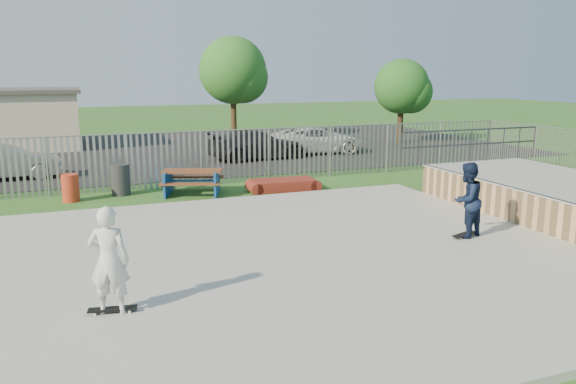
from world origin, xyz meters
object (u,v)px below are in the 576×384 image
object	(u,v)px
car_white	(316,140)
tree_mid	(233,71)
funbox	(283,186)
car_silver	(7,162)
skater_white	(109,260)
car_dark	(257,145)
skater_navy	(467,200)
trash_bin_grey	(121,180)
tree_right	(402,87)
picnic_table	(193,182)
trash_bin_red	(70,188)

from	to	relation	value
car_white	tree_mid	size ratio (longest dim) A/B	0.79
funbox	car_white	distance (m)	9.51
car_silver	skater_white	size ratio (longest dim) A/B	2.17
car_dark	skater_navy	world-z (taller)	skater_navy
trash_bin_grey	tree_right	size ratio (longest dim) A/B	0.22
tree_right	skater_white	world-z (taller)	tree_right
trash_bin_grey	tree_right	distance (m)	18.84
car_white	skater_white	xyz separation A→B (m)	(-11.17, -16.92, 0.37)
picnic_table	trash_bin_red	distance (m)	3.92
car_dark	trash_bin_grey	bearing A→B (deg)	125.63
trash_bin_grey	car_white	distance (m)	12.20
funbox	trash_bin_grey	distance (m)	5.55
car_dark	car_white	size ratio (longest dim) A/B	0.97
trash_bin_grey	skater_white	size ratio (longest dim) A/B	0.57
car_dark	tree_mid	distance (m)	8.63
car_silver	tree_right	xyz separation A→B (m)	(20.31, 4.38, 2.57)
funbox	trash_bin_red	world-z (taller)	trash_bin_red
car_silver	car_dark	size ratio (longest dim) A/B	0.85
car_dark	skater_navy	xyz separation A→B (m)	(0.66, -14.56, 0.37)
funbox	car_silver	size ratio (longest dim) A/B	0.54
tree_right	trash_bin_red	bearing A→B (deg)	-152.85
tree_mid	car_dark	bearing A→B (deg)	-97.63
trash_bin_red	tree_mid	world-z (taller)	tree_mid
trash_bin_red	tree_mid	bearing A→B (deg)	56.50
car_dark	car_silver	bearing A→B (deg)	92.42
trash_bin_red	car_dark	size ratio (longest dim) A/B	0.19
tree_mid	tree_right	distance (m)	10.00
car_white	picnic_table	bearing A→B (deg)	138.19
funbox	tree_right	bearing A→B (deg)	46.23
picnic_table	trash_bin_red	xyz separation A→B (m)	(-3.90, 0.31, 0.02)
tree_mid	tree_right	bearing A→B (deg)	-29.69
tree_mid	skater_navy	distance (m)	22.61
tree_mid	skater_white	distance (m)	25.68
tree_mid	skater_white	size ratio (longest dim) A/B	3.36
car_white	skater_white	size ratio (longest dim) A/B	2.64
tree_right	tree_mid	bearing A→B (deg)	150.31
trash_bin_red	funbox	bearing A→B (deg)	-8.18
funbox	skater_navy	size ratio (longest dim) A/B	1.17
picnic_table	skater_navy	distance (m)	9.43
car_white	skater_white	distance (m)	20.28
tree_right	skater_navy	size ratio (longest dim) A/B	2.63
car_white	skater_navy	size ratio (longest dim) A/B	2.64
car_silver	tree_right	world-z (taller)	tree_right
picnic_table	tree_mid	distance (m)	15.94
tree_right	picnic_table	bearing A→B (deg)	-145.92
car_white	tree_right	xyz separation A→B (m)	(6.24, 2.08, 2.56)
car_dark	trash_bin_red	bearing A→B (deg)	121.76
trash_bin_grey	car_silver	xyz separation A→B (m)	(-3.88, 4.41, 0.15)
funbox	car_white	world-z (taller)	car_white
trash_bin_red	car_dark	bearing A→B (deg)	37.28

